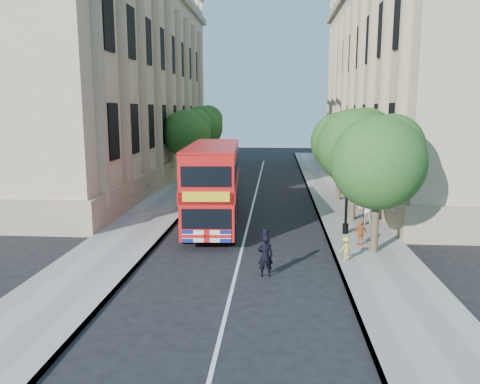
% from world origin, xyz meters
% --- Properties ---
extents(ground, '(120.00, 120.00, 0.00)m').
position_xyz_m(ground, '(0.00, 0.00, 0.00)').
color(ground, black).
rests_on(ground, ground).
extents(pavement_right, '(3.50, 80.00, 0.12)m').
position_xyz_m(pavement_right, '(5.75, 10.00, 0.06)').
color(pavement_right, gray).
rests_on(pavement_right, ground).
extents(pavement_left, '(3.50, 80.00, 0.12)m').
position_xyz_m(pavement_left, '(-5.75, 10.00, 0.06)').
color(pavement_left, gray).
rests_on(pavement_left, ground).
extents(building_right, '(12.00, 38.00, 18.00)m').
position_xyz_m(building_right, '(13.80, 24.00, 9.00)').
color(building_right, tan).
rests_on(building_right, ground).
extents(building_left, '(12.00, 38.00, 18.00)m').
position_xyz_m(building_left, '(-13.80, 24.00, 9.00)').
color(building_left, tan).
rests_on(building_left, ground).
extents(tree_right_near, '(4.00, 4.00, 6.08)m').
position_xyz_m(tree_right_near, '(5.84, 3.03, 4.25)').
color(tree_right_near, '#473828').
rests_on(tree_right_near, ground).
extents(tree_right_mid, '(4.20, 4.20, 6.37)m').
position_xyz_m(tree_right_mid, '(5.84, 9.03, 4.45)').
color(tree_right_mid, '#473828').
rests_on(tree_right_mid, ground).
extents(tree_right_far, '(4.00, 4.00, 6.15)m').
position_xyz_m(tree_right_far, '(5.84, 15.03, 4.31)').
color(tree_right_far, '#473828').
rests_on(tree_right_far, ground).
extents(tree_left_far, '(4.00, 4.00, 6.30)m').
position_xyz_m(tree_left_far, '(-5.96, 22.03, 4.44)').
color(tree_left_far, '#473828').
rests_on(tree_left_far, ground).
extents(tree_left_back, '(4.20, 4.20, 6.65)m').
position_xyz_m(tree_left_back, '(-5.96, 30.03, 4.71)').
color(tree_left_back, '#473828').
rests_on(tree_left_back, ground).
extents(lamp_post, '(0.32, 0.32, 5.16)m').
position_xyz_m(lamp_post, '(5.00, 6.00, 2.51)').
color(lamp_post, black).
rests_on(lamp_post, pavement_right).
extents(double_decker_bus, '(3.08, 9.52, 4.33)m').
position_xyz_m(double_decker_bus, '(-1.82, 7.39, 2.40)').
color(double_decker_bus, '#BD0E0D').
rests_on(double_decker_bus, ground).
extents(box_van, '(2.51, 5.57, 3.13)m').
position_xyz_m(box_van, '(-2.89, 15.21, 1.53)').
color(box_van, black).
rests_on(box_van, ground).
extents(police_constable, '(0.64, 0.47, 1.61)m').
position_xyz_m(police_constable, '(1.14, -0.10, 0.81)').
color(police_constable, black).
rests_on(police_constable, ground).
extents(woman_pedestrian, '(0.86, 0.70, 1.68)m').
position_xyz_m(woman_pedestrian, '(6.32, 7.99, 0.96)').
color(woman_pedestrian, silver).
rests_on(woman_pedestrian, pavement_right).
extents(child_a, '(0.69, 0.41, 1.10)m').
position_xyz_m(child_a, '(5.39, 3.97, 0.67)').
color(child_a, orange).
rests_on(child_a, pavement_right).
extents(child_b, '(0.75, 0.63, 1.01)m').
position_xyz_m(child_b, '(4.40, 1.71, 0.62)').
color(child_b, gold).
rests_on(child_b, pavement_right).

